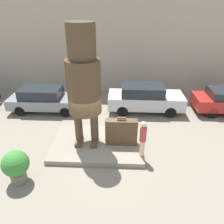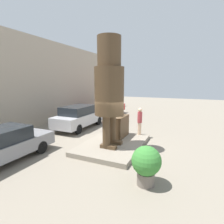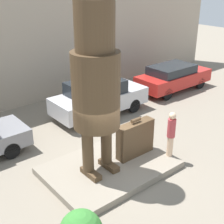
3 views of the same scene
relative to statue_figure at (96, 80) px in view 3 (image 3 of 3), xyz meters
The scene contains 8 objects.
ground_plane 3.33m from the statue_figure, ahead, with size 60.00×60.00×0.00m, color gray.
pedestal 3.22m from the statue_figure, ahead, with size 4.18×2.95×0.23m.
building_backdrop 7.37m from the statue_figure, 86.18° to the left, with size 28.00×0.60×6.72m.
statue_figure is the anchor object (origin of this frame).
giant_suitcase 2.91m from the statue_figure, ahead, with size 1.44×0.39×1.40m.
tourist 3.40m from the statue_figure, 19.58° to the right, with size 0.28×0.28×1.65m.
parked_car_silver 5.42m from the statue_figure, 52.32° to the left, with size 4.51×1.82×1.68m.
parked_car_red 9.42m from the statue_figure, 25.28° to the left, with size 4.56×1.79×1.47m.
Camera 3 is at (-5.52, -6.84, 6.05)m, focal length 50.00 mm.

